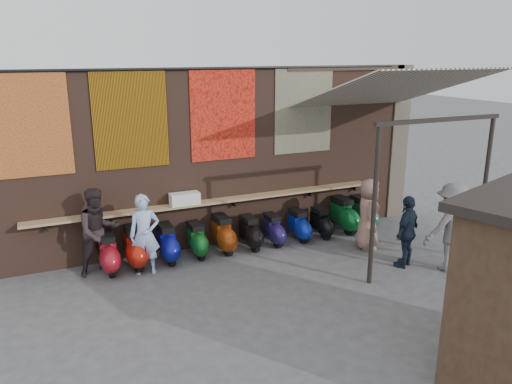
% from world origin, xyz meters
% --- Properties ---
extents(ground, '(70.00, 70.00, 0.00)m').
position_xyz_m(ground, '(0.00, 0.00, 0.00)').
color(ground, '#474749').
rests_on(ground, ground).
extents(brick_wall, '(10.00, 0.40, 4.00)m').
position_xyz_m(brick_wall, '(0.00, 2.70, 2.00)').
color(brick_wall, brown).
rests_on(brick_wall, ground).
extents(pier_right, '(0.50, 0.50, 4.00)m').
position_xyz_m(pier_right, '(5.20, 2.70, 2.00)').
color(pier_right, '#4C4238').
rests_on(pier_right, ground).
extents(eating_counter, '(8.00, 0.32, 0.05)m').
position_xyz_m(eating_counter, '(0.00, 2.33, 1.10)').
color(eating_counter, '#9E7A51').
rests_on(eating_counter, brick_wall).
extents(shelf_box, '(0.64, 0.28, 0.26)m').
position_xyz_m(shelf_box, '(-0.69, 2.30, 1.25)').
color(shelf_box, white).
rests_on(shelf_box, eating_counter).
extents(tapestry_redgold, '(1.50, 0.02, 2.00)m').
position_xyz_m(tapestry_redgold, '(-3.60, 2.48, 3.00)').
color(tapestry_redgold, maroon).
rests_on(tapestry_redgold, brick_wall).
extents(tapestry_sun, '(1.50, 0.02, 2.00)m').
position_xyz_m(tapestry_sun, '(-1.70, 2.48, 3.00)').
color(tapestry_sun, '#B9720A').
rests_on(tapestry_sun, brick_wall).
extents(tapestry_orange, '(1.50, 0.02, 2.00)m').
position_xyz_m(tapestry_orange, '(0.30, 2.48, 3.00)').
color(tapestry_orange, red).
rests_on(tapestry_orange, brick_wall).
extents(tapestry_multi, '(1.50, 0.02, 2.00)m').
position_xyz_m(tapestry_multi, '(2.30, 2.48, 3.00)').
color(tapestry_multi, '#246084').
rests_on(tapestry_multi, brick_wall).
extents(hang_rail, '(9.50, 0.06, 0.06)m').
position_xyz_m(hang_rail, '(0.00, 2.47, 3.98)').
color(hang_rail, black).
rests_on(hang_rail, brick_wall).
extents(scooter_stool_0, '(0.37, 0.83, 0.79)m').
position_xyz_m(scooter_stool_0, '(-2.41, 1.97, 0.39)').
color(scooter_stool_0, maroon).
rests_on(scooter_stool_0, ground).
extents(scooter_stool_1, '(0.40, 0.89, 0.85)m').
position_xyz_m(scooter_stool_1, '(-1.88, 2.00, 0.42)').
color(scooter_stool_1, '#A2190C').
rests_on(scooter_stool_1, ground).
extents(scooter_stool_2, '(0.38, 0.84, 0.79)m').
position_xyz_m(scooter_stool_2, '(-1.19, 2.02, 0.40)').
color(scooter_stool_2, '#0D1389').
rests_on(scooter_stool_2, ground).
extents(scooter_stool_3, '(0.35, 0.77, 0.73)m').
position_xyz_m(scooter_stool_3, '(-0.54, 2.03, 0.37)').
color(scooter_stool_3, '#11551C').
rests_on(scooter_stool_3, ground).
extents(scooter_stool_4, '(0.38, 0.85, 0.81)m').
position_xyz_m(scooter_stool_4, '(0.07, 2.03, 0.41)').
color(scooter_stool_4, maroon).
rests_on(scooter_stool_4, ground).
extents(scooter_stool_5, '(0.35, 0.78, 0.74)m').
position_xyz_m(scooter_stool_5, '(0.70, 1.96, 0.37)').
color(scooter_stool_5, black).
rests_on(scooter_stool_5, ground).
extents(scooter_stool_6, '(0.33, 0.74, 0.71)m').
position_xyz_m(scooter_stool_6, '(1.28, 1.97, 0.35)').
color(scooter_stool_6, '#221854').
rests_on(scooter_stool_6, ground).
extents(scooter_stool_7, '(0.34, 0.76, 0.72)m').
position_xyz_m(scooter_stool_7, '(1.96, 1.98, 0.36)').
color(scooter_stool_7, '#0E259B').
rests_on(scooter_stool_7, ground).
extents(scooter_stool_8, '(0.33, 0.72, 0.69)m').
position_xyz_m(scooter_stool_8, '(2.56, 1.96, 0.34)').
color(scooter_stool_8, black).
rests_on(scooter_stool_8, ground).
extents(scooter_stool_9, '(0.40, 0.89, 0.85)m').
position_xyz_m(scooter_stool_9, '(3.26, 2.04, 0.42)').
color(scooter_stool_9, '#0D5D25').
rests_on(scooter_stool_9, ground).
extents(scooter_stool_10, '(0.38, 0.86, 0.81)m').
position_xyz_m(scooter_stool_10, '(3.81, 2.01, 0.41)').
color(scooter_stool_10, '#175F40').
rests_on(scooter_stool_10, ground).
extents(diner_left, '(0.66, 0.49, 1.64)m').
position_xyz_m(diner_left, '(-1.73, 1.62, 0.82)').
color(diner_left, '#9EB2E6').
rests_on(diner_left, ground).
extents(diner_right, '(0.99, 0.85, 1.77)m').
position_xyz_m(diner_right, '(-2.56, 2.00, 0.89)').
color(diner_right, black).
rests_on(diner_right, ground).
extents(shopper_navy, '(0.97, 0.73, 1.53)m').
position_xyz_m(shopper_navy, '(3.25, -0.25, 0.76)').
color(shopper_navy, '#151F2F').
rests_on(shopper_navy, ground).
extents(shopper_grey, '(1.26, 0.81, 1.84)m').
position_xyz_m(shopper_grey, '(3.95, -0.74, 0.92)').
color(shopper_grey, slate).
rests_on(shopper_grey, ground).
extents(shopper_tan, '(0.83, 0.94, 1.63)m').
position_xyz_m(shopper_tan, '(3.13, 0.90, 0.81)').
color(shopper_tan, '#8C6659').
rests_on(shopper_tan, ground).
extents(stall_sign, '(1.15, 0.42, 0.50)m').
position_xyz_m(stall_sign, '(2.00, -3.20, 1.81)').
color(stall_sign, gold).
rests_on(stall_sign, market_stall).
extents(stall_shelf, '(1.84, 0.70, 0.06)m').
position_xyz_m(stall_shelf, '(2.00, -3.20, 0.91)').
color(stall_shelf, '#473321').
rests_on(stall_shelf, market_stall).
extents(awning_canvas, '(3.20, 3.28, 0.97)m').
position_xyz_m(awning_canvas, '(3.50, 0.90, 3.55)').
color(awning_canvas, beige).
rests_on(awning_canvas, brick_wall).
extents(awning_ledger, '(3.30, 0.08, 0.12)m').
position_xyz_m(awning_ledger, '(3.50, 2.49, 3.95)').
color(awning_ledger, '#33261C').
rests_on(awning_ledger, brick_wall).
extents(awning_header, '(3.00, 0.08, 0.08)m').
position_xyz_m(awning_header, '(3.50, -0.60, 3.08)').
color(awning_header, black).
rests_on(awning_header, awning_post_left).
extents(awning_post_left, '(0.09, 0.09, 3.10)m').
position_xyz_m(awning_post_left, '(2.10, -0.60, 1.55)').
color(awning_post_left, black).
rests_on(awning_post_left, ground).
extents(awning_post_right, '(0.09, 0.09, 3.10)m').
position_xyz_m(awning_post_right, '(4.90, -0.60, 1.55)').
color(awning_post_right, black).
rests_on(awning_post_right, ground).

